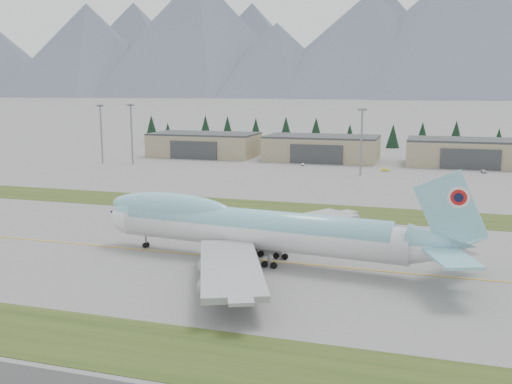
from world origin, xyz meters
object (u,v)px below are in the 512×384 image
(service_vehicle_a, at_px, (303,166))
(hangar_left, at_px, (204,145))
(hangar_center, at_px, (322,148))
(service_vehicle_c, at_px, (484,173))
(boeing_747_freighter, at_px, (254,228))
(service_vehicle_b, at_px, (385,171))
(hangar_right, at_px, (468,152))

(service_vehicle_a, bearing_deg, hangar_left, 146.18)
(hangar_center, bearing_deg, hangar_left, 180.00)
(service_vehicle_a, distance_m, service_vehicle_c, 68.54)
(boeing_747_freighter, distance_m, service_vehicle_b, 125.03)
(service_vehicle_b, bearing_deg, service_vehicle_a, 69.98)
(hangar_center, height_order, service_vehicle_b, hangar_center)
(hangar_right, relative_size, service_vehicle_a, 14.63)
(service_vehicle_c, bearing_deg, hangar_center, 156.36)
(hangar_center, relative_size, service_vehicle_a, 14.63)
(boeing_747_freighter, bearing_deg, service_vehicle_a, 104.25)
(service_vehicle_a, distance_m, service_vehicle_b, 33.87)
(boeing_747_freighter, bearing_deg, hangar_right, 79.27)
(hangar_left, bearing_deg, service_vehicle_c, -9.92)
(service_vehicle_a, bearing_deg, service_vehicle_c, -13.01)
(hangar_right, xyz_separation_m, service_vehicle_b, (-30.78, -26.43, -5.39))
(hangar_center, xyz_separation_m, service_vehicle_a, (-4.05, -20.07, -5.39))
(service_vehicle_c, bearing_deg, hangar_left, 164.40)
(service_vehicle_a, bearing_deg, hangar_right, 5.09)
(hangar_right, bearing_deg, service_vehicle_c, -77.89)
(boeing_747_freighter, relative_size, service_vehicle_c, 18.76)
(hangar_right, bearing_deg, hangar_left, 180.00)
(hangar_right, distance_m, service_vehicle_b, 40.92)
(boeing_747_freighter, distance_m, hangar_right, 157.04)
(hangar_right, height_order, service_vehicle_a, hangar_right)
(hangar_center, bearing_deg, hangar_right, 0.00)
(hangar_center, height_order, service_vehicle_c, hangar_center)
(service_vehicle_b, bearing_deg, service_vehicle_c, -90.29)
(hangar_right, relative_size, service_vehicle_c, 12.79)
(hangar_left, relative_size, hangar_center, 1.00)
(hangar_center, distance_m, service_vehicle_c, 68.00)
(hangar_left, xyz_separation_m, service_vehicle_b, (84.22, -26.43, -5.39))
(boeing_747_freighter, bearing_deg, hangar_left, 120.84)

